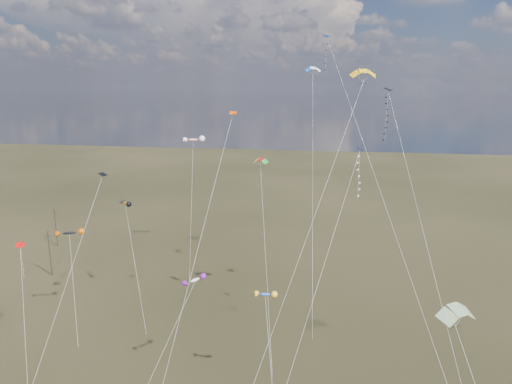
% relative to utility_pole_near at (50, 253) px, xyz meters
% --- Properties ---
extents(utility_pole_near, '(1.40, 0.20, 8.00)m').
position_rel_utility_pole_near_xyz_m(utility_pole_near, '(0.00, 0.00, 0.00)').
color(utility_pole_near, black).
rests_on(utility_pole_near, ground).
extents(utility_pole_far, '(1.40, 0.20, 8.00)m').
position_rel_utility_pole_near_xyz_m(utility_pole_far, '(-8.00, 14.00, 0.00)').
color(utility_pole_far, black).
rests_on(utility_pole_far, ground).
extents(diamond_black_high, '(8.45, 19.83, 31.72)m').
position_rel_utility_pole_near_xyz_m(diamond_black_high, '(53.97, -9.65, 22.83)').
color(diamond_black_high, black).
rests_on(diamond_black_high, ground).
extents(diamond_navy_tall, '(15.22, 28.66, 38.45)m').
position_rel_utility_pole_near_xyz_m(diamond_navy_tall, '(47.24, -6.55, 28.75)').
color(diamond_navy_tall, '#0B1F4E').
rests_on(diamond_navy_tall, ground).
extents(diamond_black_mid, '(2.09, 16.78, 21.10)m').
position_rel_utility_pole_near_xyz_m(diamond_black_mid, '(17.97, -17.88, 11.26)').
color(diamond_black_mid, black).
rests_on(diamond_black_mid, ground).
extents(diamond_red_low, '(5.48, 8.19, 13.84)m').
position_rel_utility_pole_near_xyz_m(diamond_red_low, '(11.53, -21.50, 7.04)').
color(diamond_red_low, '#B60C0A').
rests_on(diamond_red_low, ground).
extents(diamond_navy_right, '(8.07, 16.42, 25.15)m').
position_rel_utility_pole_near_xyz_m(diamond_navy_right, '(49.87, -15.59, 16.95)').
color(diamond_navy_right, '#13114D').
rests_on(diamond_navy_right, ground).
extents(diamond_orange_center, '(4.42, 20.03, 28.97)m').
position_rel_utility_pole_near_xyz_m(diamond_orange_center, '(34.02, -19.16, 15.20)').
color(diamond_orange_center, '#E44402').
rests_on(diamond_orange_center, ground).
extents(parafoil_yellow, '(12.57, 17.52, 34.25)m').
position_rel_utility_pole_near_xyz_m(parafoil_yellow, '(50.33, -12.03, 29.32)').
color(parafoil_yellow, '#EDAA0E').
rests_on(parafoil_yellow, ground).
extents(parafoil_blue_white, '(3.18, 20.19, 35.26)m').
position_rel_utility_pole_near_xyz_m(parafoil_blue_white, '(43.76, 5.86, 30.37)').
color(parafoil_blue_white, blue).
rests_on(parafoil_blue_white, ground).
extents(parafoil_striped, '(6.86, 10.25, 16.71)m').
position_rel_utility_pole_near_xyz_m(parafoil_striped, '(56.75, -34.23, 11.83)').
color(parafoil_striped, yellow).
rests_on(parafoil_striped, ground).
extents(parafoil_tricolor, '(4.70, 13.75, 23.17)m').
position_rel_utility_pole_near_xyz_m(parafoil_tricolor, '(38.11, -9.17, 18.41)').
color(parafoil_tricolor, gold).
rests_on(parafoil_tricolor, ground).
extents(novelty_black_orange, '(5.73, 7.68, 13.25)m').
position_rel_utility_pole_near_xyz_m(novelty_black_orange, '(12.95, -13.68, 8.66)').
color(novelty_black_orange, black).
rests_on(novelty_black_orange, ground).
extents(novelty_orange_black, '(7.88, 10.73, 15.69)m').
position_rel_utility_pole_near_xyz_m(novelty_orange_black, '(17.59, -6.34, 11.09)').
color(novelty_orange_black, '#C36807').
rests_on(novelty_orange_black, ground).
extents(novelty_white_purple, '(5.75, 8.45, 12.63)m').
position_rel_utility_pole_near_xyz_m(novelty_white_purple, '(33.70, -24.40, 8.09)').
color(novelty_white_purple, white).
rests_on(novelty_white_purple, ground).
extents(novelty_redwhite_stripe, '(5.23, 15.64, 23.02)m').
position_rel_utility_pole_near_xyz_m(novelty_redwhite_stripe, '(21.57, 14.49, 18.18)').
color(novelty_redwhite_stripe, red).
rests_on(novelty_redwhite_stripe, ground).
extents(novelty_blue_yellow, '(3.68, 9.40, 11.91)m').
position_rel_utility_pole_near_xyz_m(novelty_blue_yellow, '(41.21, -25.08, 7.39)').
color(novelty_blue_yellow, blue).
rests_on(novelty_blue_yellow, ground).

